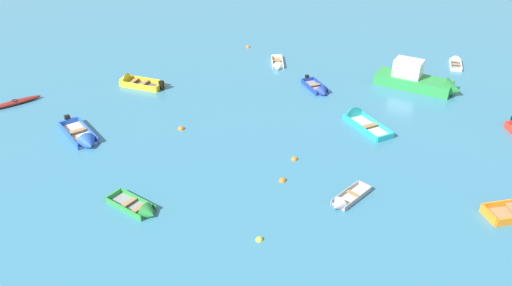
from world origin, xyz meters
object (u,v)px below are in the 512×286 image
at_px(rowboat_blue_far_back, 84,139).
at_px(rowboat_green_midfield_right, 142,210).
at_px(motor_launch_green_far_right, 420,80).
at_px(mooring_buoy_trailing, 248,47).
at_px(rowboat_turquoise_foreground_center, 357,118).
at_px(mooring_buoy_midfield, 181,129).
at_px(mooring_buoy_outer_edge, 294,160).
at_px(rowboat_white_back_row_center, 278,65).
at_px(rowboat_grey_outer_right, 343,202).
at_px(mooring_buoy_between_boats_right, 282,181).
at_px(rowboat_deep_blue_midfield_left, 319,90).
at_px(rowboat_yellow_cluster_outer, 133,82).
at_px(rowboat_white_center, 455,61).
at_px(kayak_maroon_outer_left, 15,102).
at_px(mooring_buoy_central, 259,240).

bearing_deg(rowboat_blue_far_back, rowboat_green_midfield_right, -48.73).
bearing_deg(motor_launch_green_far_right, mooring_buoy_trailing, 151.34).
xyz_separation_m(rowboat_turquoise_foreground_center, mooring_buoy_midfield, (-11.39, -2.32, -0.18)).
xyz_separation_m(mooring_buoy_trailing, mooring_buoy_outer_edge, (4.83, -18.36, 0.00)).
bearing_deg(rowboat_white_back_row_center, rowboat_grey_outer_right, -76.04).
bearing_deg(mooring_buoy_between_boats_right, mooring_buoy_outer_edge, 75.40).
distance_m(rowboat_blue_far_back, rowboat_green_midfield_right, 8.45).
xyz_separation_m(rowboat_blue_far_back, motor_launch_green_far_right, (21.98, 10.10, 0.48)).
bearing_deg(motor_launch_green_far_right, rowboat_blue_far_back, -155.33).
xyz_separation_m(rowboat_deep_blue_midfield_left, rowboat_yellow_cluster_outer, (-14.22, -0.09, 0.05)).
bearing_deg(rowboat_green_midfield_right, rowboat_white_center, 47.15).
bearing_deg(rowboat_grey_outer_right, rowboat_white_center, 62.98).
bearing_deg(rowboat_white_center, rowboat_deep_blue_midfield_left, -148.77).
bearing_deg(rowboat_blue_far_back, rowboat_grey_outer_right, -16.59).
distance_m(rowboat_blue_far_back, mooring_buoy_outer_edge, 13.02).
xyz_separation_m(rowboat_blue_far_back, rowboat_white_center, (26.00, 15.67, -0.07)).
xyz_separation_m(kayak_maroon_outer_left, mooring_buoy_outer_edge, (19.90, -5.23, -0.16)).
relative_size(rowboat_green_midfield_right, rowboat_turquoise_foreground_center, 0.74).
bearing_deg(mooring_buoy_between_boats_right, mooring_buoy_central, -99.61).
relative_size(rowboat_white_back_row_center, rowboat_yellow_cluster_outer, 0.77).
height_order(kayak_maroon_outer_left, rowboat_deep_blue_midfield_left, rowboat_deep_blue_midfield_left).
distance_m(rowboat_grey_outer_right, mooring_buoy_trailing, 23.51).
xyz_separation_m(rowboat_grey_outer_right, mooring_buoy_trailing, (-7.46, 22.30, -0.13)).
relative_size(rowboat_deep_blue_midfield_left, rowboat_yellow_cluster_outer, 0.79).
bearing_deg(motor_launch_green_far_right, mooring_buoy_midfield, -154.21).
bearing_deg(rowboat_green_midfield_right, mooring_buoy_outer_edge, 37.12).
relative_size(rowboat_white_back_row_center, mooring_buoy_outer_edge, 8.33).
distance_m(rowboat_grey_outer_right, mooring_buoy_midfield, 12.15).
height_order(kayak_maroon_outer_left, rowboat_yellow_cluster_outer, rowboat_yellow_cluster_outer).
bearing_deg(mooring_buoy_midfield, motor_launch_green_far_right, 25.79).
relative_size(rowboat_white_back_row_center, rowboat_turquoise_foreground_center, 0.73).
bearing_deg(rowboat_white_center, mooring_buoy_central, -121.53).
distance_m(rowboat_blue_far_back, rowboat_white_back_row_center, 17.36).
height_order(mooring_buoy_trailing, mooring_buoy_between_boats_right, mooring_buoy_between_boats_right).
relative_size(motor_launch_green_far_right, mooring_buoy_central, 18.81).
height_order(rowboat_turquoise_foreground_center, mooring_buoy_midfield, rowboat_turquoise_foreground_center).
distance_m(rowboat_turquoise_foreground_center, mooring_buoy_central, 13.42).
bearing_deg(mooring_buoy_outer_edge, rowboat_yellow_cluster_outer, 143.58).
xyz_separation_m(rowboat_blue_far_back, rowboat_green_midfield_right, (5.57, -6.35, -0.04)).
height_order(rowboat_deep_blue_midfield_left, mooring_buoy_central, rowboat_deep_blue_midfield_left).
distance_m(rowboat_grey_outer_right, mooring_buoy_between_boats_right, 3.64).
bearing_deg(mooring_buoy_trailing, motor_launch_green_far_right, -28.66).
height_order(rowboat_deep_blue_midfield_left, mooring_buoy_between_boats_right, rowboat_deep_blue_midfield_left).
bearing_deg(rowboat_deep_blue_midfield_left, rowboat_grey_outer_right, -85.33).
distance_m(rowboat_blue_far_back, rowboat_yellow_cluster_outer, 8.64).
xyz_separation_m(rowboat_white_center, mooring_buoy_central, (-14.40, -23.46, -0.12)).
bearing_deg(kayak_maroon_outer_left, motor_launch_green_far_right, 10.95).
distance_m(kayak_maroon_outer_left, motor_launch_green_far_right, 29.41).
distance_m(kayak_maroon_outer_left, rowboat_deep_blue_midfield_left, 21.85).
xyz_separation_m(rowboat_grey_outer_right, mooring_buoy_central, (-4.03, -3.13, -0.13)).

